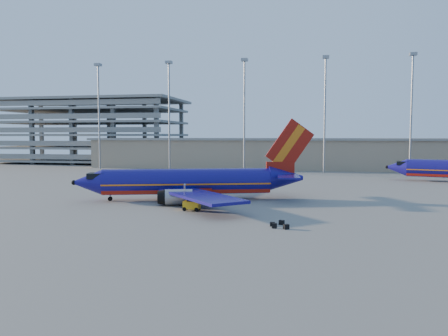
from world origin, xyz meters
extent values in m
plane|color=slate|center=(0.00, 0.00, 0.00)|extent=(220.00, 220.00, 0.00)
cube|color=gray|center=(10.00, 58.00, 4.00)|extent=(120.00, 15.00, 8.00)
cube|color=slate|center=(10.00, 58.00, 8.20)|extent=(122.00, 16.00, 0.60)
cube|color=slate|center=(-62.00, 74.00, 1.00)|extent=(60.00, 30.00, 0.70)
cube|color=slate|center=(-62.00, 74.00, 5.20)|extent=(60.00, 30.00, 0.70)
cube|color=slate|center=(-62.00, 74.00, 9.40)|extent=(60.00, 30.00, 0.70)
cube|color=slate|center=(-62.00, 74.00, 13.60)|extent=(60.00, 30.00, 0.70)
cube|color=slate|center=(-62.00, 74.00, 17.80)|extent=(60.00, 30.00, 0.70)
cube|color=slate|center=(-62.00, 74.00, 21.00)|extent=(62.00, 32.00, 0.80)
cube|color=slate|center=(-62.00, 87.00, 10.50)|extent=(1.20, 1.20, 21.00)
cylinder|color=gray|center=(-45.00, 46.00, 14.00)|extent=(0.44, 0.44, 28.00)
cube|color=gray|center=(-45.00, 46.00, 28.30)|extent=(1.60, 1.60, 0.70)
cylinder|color=gray|center=(-25.00, 46.00, 14.00)|extent=(0.44, 0.44, 28.00)
cube|color=gray|center=(-25.00, 46.00, 28.30)|extent=(1.60, 1.60, 0.70)
cylinder|color=gray|center=(-5.00, 46.00, 14.00)|extent=(0.44, 0.44, 28.00)
cube|color=gray|center=(-5.00, 46.00, 28.30)|extent=(1.60, 1.60, 0.70)
cylinder|color=gray|center=(15.00, 46.00, 14.00)|extent=(0.44, 0.44, 28.00)
cube|color=gray|center=(15.00, 46.00, 28.30)|extent=(1.60, 1.60, 0.70)
cylinder|color=gray|center=(35.00, 46.00, 14.00)|extent=(0.44, 0.44, 28.00)
cube|color=gray|center=(35.00, 46.00, 28.30)|extent=(1.60, 1.60, 0.70)
cylinder|color=navy|center=(-5.67, -4.83, 2.65)|extent=(23.62, 10.35, 3.64)
cube|color=#99160C|center=(-5.67, -4.83, 1.72)|extent=(23.42, 9.70, 1.28)
cube|color=orange|center=(-5.67, -4.83, 2.41)|extent=(23.63, 10.39, 0.22)
cone|color=navy|center=(-18.93, -8.87, 2.65)|extent=(5.01, 4.68, 3.64)
cube|color=black|center=(-17.70, -8.50, 3.59)|extent=(3.00, 3.13, 0.79)
cone|color=navy|center=(8.05, -0.65, 3.00)|extent=(5.95, 4.97, 3.64)
cube|color=#99160C|center=(7.30, -0.88, 4.32)|extent=(4.11, 1.72, 2.16)
cube|color=#99160C|center=(8.62, -0.48, 7.76)|extent=(6.99, 2.40, 7.84)
cube|color=orange|center=(8.43, -0.53, 7.76)|extent=(4.71, 1.79, 6.15)
cube|color=navy|center=(6.71, 2.43, 3.54)|extent=(5.62, 6.93, 0.22)
cube|color=navy|center=(8.65, -3.96, 3.54)|extent=(3.48, 6.52, 0.22)
cube|color=navy|center=(-6.78, 3.87, 1.77)|extent=(6.75, 15.72, 0.34)
cube|color=navy|center=(-1.74, -12.67, 1.77)|extent=(13.69, 14.73, 0.34)
cube|color=#99160C|center=(-5.20, -4.69, 1.33)|extent=(6.76, 5.39, 0.98)
cylinder|color=gray|center=(-8.29, -0.28, 1.13)|extent=(3.99, 3.01, 2.06)
cylinder|color=gray|center=(-5.31, -10.06, 1.13)|extent=(3.99, 3.01, 2.06)
cylinder|color=gray|center=(-16.01, -7.98, 0.54)|extent=(0.29, 0.29, 1.08)
cylinder|color=black|center=(-16.01, -7.98, 0.31)|extent=(0.67, 0.42, 0.63)
cylinder|color=black|center=(-5.01, -1.96, 0.41)|extent=(0.95, 0.76, 0.83)
cylinder|color=black|center=(-3.52, -6.84, 0.41)|extent=(0.95, 0.76, 0.83)
cone|color=navy|center=(29.27, 31.20, 2.61)|extent=(4.83, 4.48, 3.57)
cube|color=black|center=(30.48, 30.88, 3.52)|extent=(2.88, 3.01, 0.77)
cube|color=yellow|center=(-2.58, -13.54, 0.72)|extent=(2.07, 1.27, 0.95)
cube|color=black|center=(-2.58, -13.54, 1.29)|extent=(1.02, 1.11, 0.33)
cylinder|color=black|center=(-3.31, -12.97, 0.25)|extent=(0.51, 0.20, 0.50)
cylinder|color=black|center=(-3.38, -14.02, 0.25)|extent=(0.51, 0.20, 0.50)
cylinder|color=black|center=(-1.79, -13.07, 0.25)|extent=(0.51, 0.20, 0.50)
cylinder|color=black|center=(-1.86, -14.12, 0.25)|extent=(0.51, 0.20, 0.50)
cube|color=black|center=(8.15, -21.75, 0.25)|extent=(0.48, 0.39, 0.50)
cube|color=black|center=(7.88, -20.82, 0.21)|extent=(0.55, 0.42, 0.42)
cube|color=black|center=(9.32, -21.97, 0.24)|extent=(0.65, 0.62, 0.48)
cube|color=black|center=(8.74, -19.89, 0.23)|extent=(0.61, 0.53, 0.47)
camera|label=1|loc=(11.48, -64.63, 9.16)|focal=35.00mm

